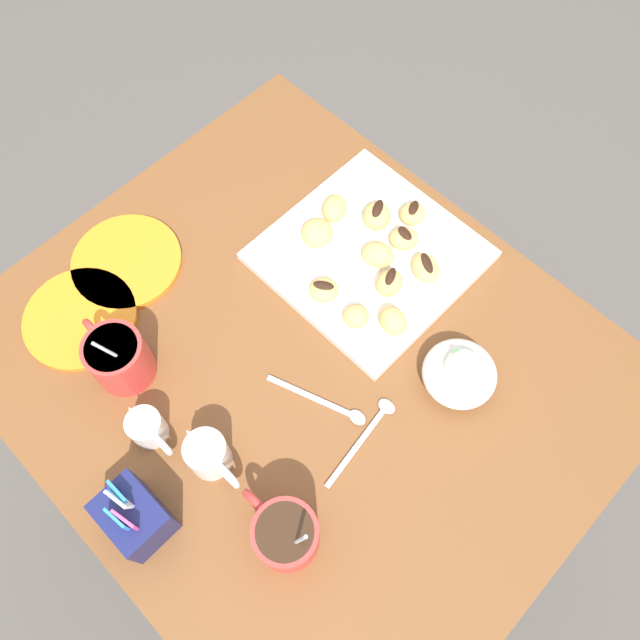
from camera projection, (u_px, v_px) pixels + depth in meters
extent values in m
plane|color=#514C47|center=(308.00, 462.00, 1.61)|extent=(8.00, 8.00, 0.00)
cube|color=brown|center=(301.00, 364.00, 0.99)|extent=(0.93, 0.80, 0.04)
cube|color=brown|center=(559.00, 446.00, 1.29)|extent=(0.07, 0.07, 0.67)
cube|color=brown|center=(287.00, 218.00, 1.53)|extent=(0.07, 0.07, 0.67)
cube|color=brown|center=(59.00, 406.00, 1.33)|extent=(0.07, 0.07, 0.67)
cube|color=white|center=(369.00, 255.00, 1.04)|extent=(0.31, 0.31, 0.02)
cylinder|color=red|center=(286.00, 536.00, 0.82)|extent=(0.09, 0.09, 0.09)
torus|color=red|center=(258.00, 506.00, 0.83)|extent=(0.06, 0.01, 0.06)
cylinder|color=#331E11|center=(285.00, 532.00, 0.78)|extent=(0.08, 0.08, 0.01)
cylinder|color=silver|center=(295.00, 543.00, 0.78)|extent=(0.03, 0.03, 0.12)
cylinder|color=red|center=(120.00, 359.00, 0.92)|extent=(0.09, 0.09, 0.09)
torus|color=red|center=(97.00, 334.00, 0.94)|extent=(0.06, 0.01, 0.06)
cylinder|color=#331E11|center=(112.00, 349.00, 0.89)|extent=(0.08, 0.08, 0.01)
cylinder|color=silver|center=(120.00, 358.00, 0.89)|extent=(0.03, 0.04, 0.12)
cylinder|color=white|center=(208.00, 454.00, 0.87)|extent=(0.06, 0.06, 0.07)
cone|color=white|center=(191.00, 436.00, 0.86)|extent=(0.02, 0.02, 0.02)
torus|color=white|center=(227.00, 474.00, 0.86)|extent=(0.05, 0.01, 0.05)
cylinder|color=white|center=(204.00, 449.00, 0.85)|extent=(0.05, 0.05, 0.01)
cube|color=#191E51|center=(135.00, 517.00, 0.83)|extent=(0.09, 0.07, 0.08)
cube|color=#2D84D1|center=(117.00, 520.00, 0.78)|extent=(0.04, 0.01, 0.03)
cube|color=white|center=(121.00, 501.00, 0.79)|extent=(0.04, 0.02, 0.03)
cube|color=#EA4C93|center=(125.00, 520.00, 0.78)|extent=(0.04, 0.01, 0.03)
cube|color=#2D84D1|center=(118.00, 494.00, 0.79)|extent=(0.04, 0.01, 0.03)
ellipsoid|color=white|center=(459.00, 374.00, 0.93)|extent=(0.11, 0.11, 0.06)
sphere|color=silver|center=(462.00, 368.00, 0.91)|extent=(0.06, 0.06, 0.06)
ellipsoid|color=green|center=(458.00, 358.00, 0.90)|extent=(0.03, 0.03, 0.01)
cylinder|color=white|center=(147.00, 428.00, 0.90)|extent=(0.05, 0.05, 0.05)
cone|color=white|center=(133.00, 412.00, 0.89)|extent=(0.02, 0.02, 0.02)
torus|color=white|center=(162.00, 444.00, 0.88)|extent=(0.04, 0.01, 0.04)
cylinder|color=black|center=(143.00, 423.00, 0.88)|extent=(0.04, 0.04, 0.01)
cylinder|color=orange|center=(80.00, 318.00, 1.00)|extent=(0.18, 0.18, 0.01)
cylinder|color=orange|center=(127.00, 261.00, 1.04)|extent=(0.18, 0.18, 0.01)
cube|color=silver|center=(312.00, 397.00, 0.94)|extent=(0.14, 0.06, 0.00)
ellipsoid|color=silver|center=(357.00, 417.00, 0.93)|extent=(0.03, 0.02, 0.01)
cube|color=silver|center=(357.00, 446.00, 0.91)|extent=(0.03, 0.15, 0.00)
ellipsoid|color=silver|center=(387.00, 406.00, 0.94)|extent=(0.03, 0.02, 0.01)
ellipsoid|color=#E5B260|center=(356.00, 316.00, 0.97)|extent=(0.06, 0.06, 0.03)
ellipsoid|color=#E5B260|center=(324.00, 290.00, 0.99)|extent=(0.06, 0.06, 0.03)
ellipsoid|color=black|center=(324.00, 285.00, 0.98)|extent=(0.04, 0.03, 0.00)
ellipsoid|color=#E5B260|center=(317.00, 233.00, 1.03)|extent=(0.08, 0.08, 0.04)
ellipsoid|color=#E5B260|center=(426.00, 268.00, 1.01)|extent=(0.07, 0.06, 0.03)
ellipsoid|color=black|center=(427.00, 263.00, 0.99)|extent=(0.04, 0.03, 0.00)
ellipsoid|color=#E5B260|center=(412.00, 214.00, 1.05)|extent=(0.05, 0.05, 0.03)
ellipsoid|color=black|center=(414.00, 208.00, 1.03)|extent=(0.03, 0.03, 0.00)
ellipsoid|color=#E5B260|center=(389.00, 283.00, 0.99)|extent=(0.05, 0.06, 0.04)
ellipsoid|color=black|center=(391.00, 276.00, 0.97)|extent=(0.03, 0.04, 0.00)
ellipsoid|color=#E5B260|center=(393.00, 321.00, 0.96)|extent=(0.06, 0.05, 0.04)
ellipsoid|color=#E5B260|center=(334.00, 208.00, 1.05)|extent=(0.06, 0.07, 0.04)
ellipsoid|color=#E5B260|center=(404.00, 239.00, 1.03)|extent=(0.06, 0.06, 0.03)
ellipsoid|color=black|center=(405.00, 233.00, 1.02)|extent=(0.03, 0.02, 0.00)
ellipsoid|color=#E5B260|center=(377.00, 216.00, 1.05)|extent=(0.07, 0.07, 0.04)
ellipsoid|color=black|center=(378.00, 208.00, 1.03)|extent=(0.03, 0.04, 0.00)
ellipsoid|color=#E5B260|center=(378.00, 255.00, 1.02)|extent=(0.07, 0.06, 0.04)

